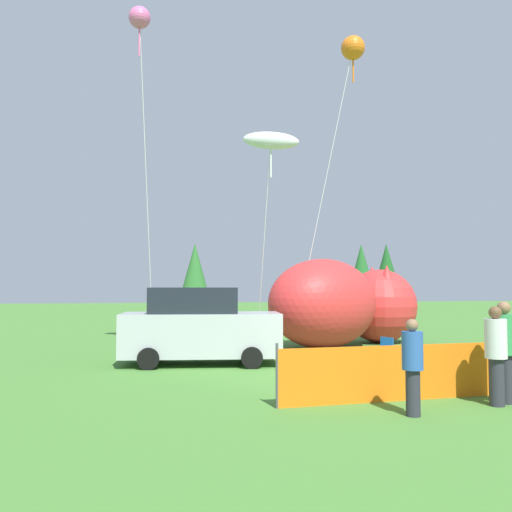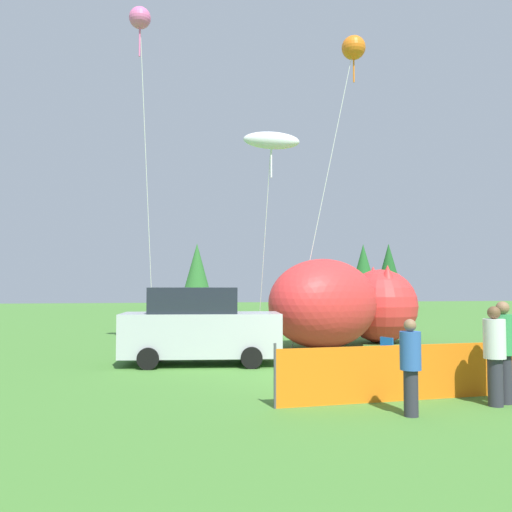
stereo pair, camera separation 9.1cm
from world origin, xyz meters
The scene contains 14 objects.
ground_plane centered at (0.00, 0.00, 0.00)m, with size 120.00×120.00×0.00m, color #477F33.
parked_car centered at (-2.95, 3.06, 1.04)m, with size 4.55×2.36×2.14m.
folding_chair centered at (1.61, 1.00, 0.50)m, with size 0.63×0.63×0.86m.
inflatable_cat centered at (2.50, 6.73, 1.45)m, with size 6.79×5.32×3.13m.
safety_fence centered at (1.16, -2.58, 0.53)m, with size 6.50×0.63×1.16m.
spectator_in_green_shirt centered at (0.05, -3.88, 0.89)m, with size 0.36×0.36×1.63m.
spectator_in_red_shirt centered at (1.93, -3.41, 0.99)m, with size 0.40×0.40×1.82m.
spectator_in_black_shirt centered at (2.22, -3.23, 1.04)m, with size 0.41×0.41×1.90m.
kite_pink_octopus centered at (-4.73, 5.81, 10.93)m, with size 0.93×1.21×11.39m.
kite_orange_flower centered at (2.97, 6.66, 10.91)m, with size 2.86×0.88×11.41m.
kite_white_ghost centered at (-0.23, 6.20, 7.21)m, with size 2.13×1.66×7.70m.
horizon_tree_east centered at (12.69, 31.18, 3.42)m, with size 2.33×2.33×5.57m.
horizon_tree_west centered at (-0.38, 37.65, 3.64)m, with size 2.48×2.48×5.93m.
horizon_tree_mid centered at (17.95, 38.24, 3.80)m, with size 2.59×2.59×6.19m.
Camera 1 is at (-4.34, -12.93, 2.20)m, focal length 40.00 mm.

